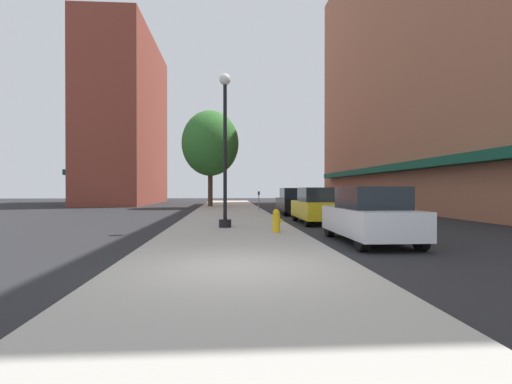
# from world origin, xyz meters

# --- Properties ---
(ground_plane) EXTENTS (90.00, 90.00, 0.00)m
(ground_plane) POSITION_xyz_m (4.00, 18.00, 0.00)
(ground_plane) COLOR #232326
(sidewalk_slab) EXTENTS (4.80, 50.00, 0.12)m
(sidewalk_slab) POSITION_xyz_m (0.00, 19.00, 0.06)
(sidewalk_slab) COLOR #A8A399
(sidewalk_slab) RESTS_ON ground
(building_right_brick) EXTENTS (6.80, 40.00, 24.33)m
(building_right_brick) POSITION_xyz_m (14.99, 22.00, 12.14)
(building_right_brick) COLOR #9E6047
(building_right_brick) RESTS_ON ground
(building_far_background) EXTENTS (6.80, 18.00, 17.72)m
(building_far_background) POSITION_xyz_m (-11.01, 37.00, 8.84)
(building_far_background) COLOR brown
(building_far_background) RESTS_ON ground
(lamppost) EXTENTS (0.48, 0.48, 5.90)m
(lamppost) POSITION_xyz_m (-0.26, 7.92, 3.20)
(lamppost) COLOR black
(lamppost) RESTS_ON sidewalk_slab
(fire_hydrant) EXTENTS (0.33, 0.26, 0.79)m
(fire_hydrant) POSITION_xyz_m (1.49, 6.01, 0.52)
(fire_hydrant) COLOR gold
(fire_hydrant) RESTS_ON sidewalk_slab
(parking_meter_near) EXTENTS (0.14, 0.09, 1.31)m
(parking_meter_near) POSITION_xyz_m (2.05, 20.62, 0.95)
(parking_meter_near) COLOR slate
(parking_meter_near) RESTS_ON sidewalk_slab
(tree_near) EXTENTS (4.81, 4.81, 8.13)m
(tree_near) POSITION_xyz_m (-1.59, 26.78, 5.47)
(tree_near) COLOR #422D1E
(tree_near) RESTS_ON sidewalk_slab
(car_white) EXTENTS (1.80, 4.30, 1.66)m
(car_white) POSITION_xyz_m (4.00, 3.96, 0.81)
(car_white) COLOR black
(car_white) RESTS_ON ground
(car_yellow) EXTENTS (1.80, 4.30, 1.66)m
(car_yellow) POSITION_xyz_m (4.00, 10.74, 0.81)
(car_yellow) COLOR black
(car_yellow) RESTS_ON ground
(car_black) EXTENTS (1.80, 4.30, 1.66)m
(car_black) POSITION_xyz_m (4.00, 17.32, 0.81)
(car_black) COLOR black
(car_black) RESTS_ON ground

